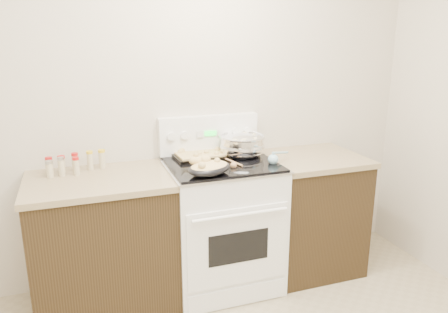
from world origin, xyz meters
name	(u,v)px	position (x,y,z in m)	size (l,w,h in m)	color
room_shell	(261,68)	(0.00, 0.00, 1.70)	(4.10, 3.60, 2.75)	beige
counter_left	(104,242)	(-0.48, 1.43, 0.46)	(0.93, 0.67, 0.92)	black
counter_right	(309,212)	(1.08, 1.43, 0.46)	(0.73, 0.67, 0.92)	black
kitchen_range	(222,222)	(0.35, 1.42, 0.49)	(0.78, 0.73, 1.22)	white
mixing_bowl	(242,145)	(0.55, 1.54, 1.02)	(0.38, 0.38, 0.20)	silver
roasting_pan	(208,167)	(0.18, 1.19, 0.99)	(0.36, 0.32, 0.12)	black
baking_sheet	(202,154)	(0.27, 1.61, 0.96)	(0.45, 0.33, 0.06)	black
wooden_spoon	(233,164)	(0.40, 1.33, 0.95)	(0.09, 0.25, 0.04)	tan
blue_ladle	(274,159)	(0.69, 1.29, 0.97)	(0.22, 0.18, 0.09)	#8CBFD1
spice_jars	(72,164)	(-0.64, 1.60, 0.98)	(0.38, 0.14, 0.13)	#BFB28C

